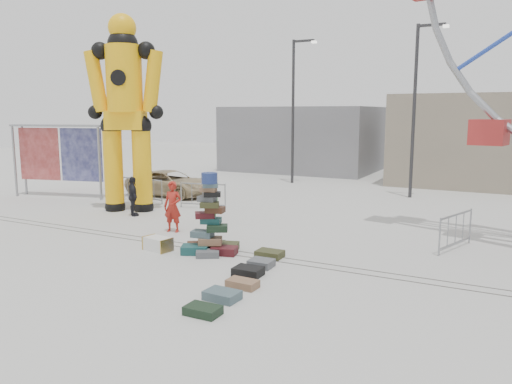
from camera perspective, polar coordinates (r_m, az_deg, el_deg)
The scene contains 25 objects.
ground at distance 14.05m, azimuth -5.32°, elevation -7.57°, with size 90.00×90.00×0.00m, color #9E9E99.
track_line_near at distance 14.53m, azimuth -4.03°, elevation -6.96°, with size 40.00×0.04×0.01m, color #47443F.
track_line_far at distance 14.86m, azimuth -3.22°, elevation -6.59°, with size 40.00×0.04×0.01m, color #47443F.
building_right at distance 31.33m, azimuth 26.99°, elevation 5.31°, with size 12.00×8.00×5.00m, color gray.
building_left at distance 35.91m, azimuth 5.71°, elevation 6.12°, with size 10.00×8.00×4.40m, color gray.
lamp_post_right at distance 24.66m, azimuth 17.87°, elevation 9.73°, with size 1.41×0.25×8.00m.
lamp_post_left at distance 28.59m, azimuth 4.43°, elevation 9.98°, with size 1.41×0.25×8.00m.
suitcase_tower at distance 14.48m, azimuth -5.26°, elevation -4.39°, with size 1.78×1.55×2.33m.
crash_test_dummy at distance 20.94m, azimuth -14.71°, elevation 9.46°, with size 3.14×1.80×8.09m.
banner_scaffold at distance 25.49m, azimuth -21.55°, elevation 5.25°, with size 4.83×1.92×3.46m.
steamer_trunk at distance 15.02m, azimuth -11.16°, elevation -5.83°, with size 0.83×0.48×0.39m, color silver.
row_case_0 at distance 14.07m, azimuth 1.58°, elevation -7.08°, with size 0.74×0.53×0.20m, color #393B1D.
row_case_1 at distance 13.22m, azimuth 0.60°, elevation -8.15°, with size 0.62×0.53×0.20m, color #565A5E.
row_case_2 at distance 12.55m, azimuth -0.90°, elevation -9.06°, with size 0.71×0.53×0.21m, color black.
row_case_3 at distance 11.74m, azimuth -1.55°, elevation -10.43°, with size 0.73×0.42×0.18m, color #886145.
row_case_4 at distance 11.05m, azimuth -3.89°, elevation -11.69°, with size 0.75×0.52×0.20m, color #455C63.
row_case_5 at distance 10.32m, azimuth -6.10°, elevation -13.30°, with size 0.71×0.47×0.18m, color black.
barricade_dummy_a at distance 23.43m, azimuth -13.65°, elevation 0.31°, with size 2.00×0.10×1.10m, color gray, non-canonical shape.
barricade_dummy_b at distance 23.08m, azimuth -12.42°, elevation 0.22°, with size 2.00×0.10×1.10m, color gray, non-canonical shape.
barricade_dummy_c at distance 21.13m, azimuth -6.10°, elevation -0.42°, with size 2.00×0.10×1.10m, color gray, non-canonical shape.
barricade_wheel_front at distance 15.88m, azimuth 21.85°, elevation -4.18°, with size 2.00×0.10×1.10m, color gray, non-canonical shape.
pedestrian_red at distance 17.08m, azimuth -9.50°, elevation -1.67°, with size 0.63×0.42×1.73m, color #A01F16.
pedestrian_green at distance 18.16m, azimuth -5.28°, elevation -1.15°, with size 0.78×0.61×1.61m, color #186018.
pedestrian_black at distance 20.06m, azimuth -13.88°, elevation -0.49°, with size 0.91×0.38×1.55m, color black.
parked_suv at distance 24.64m, azimuth -9.78°, elevation 1.00°, with size 2.03×4.41×1.22m, color tan.
Camera 1 is at (7.34, -11.29, 4.01)m, focal length 35.00 mm.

